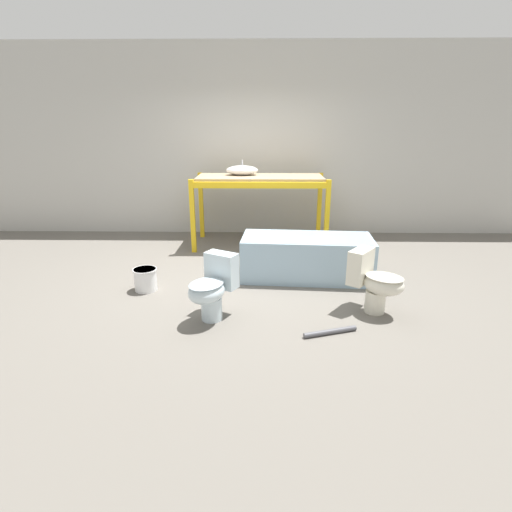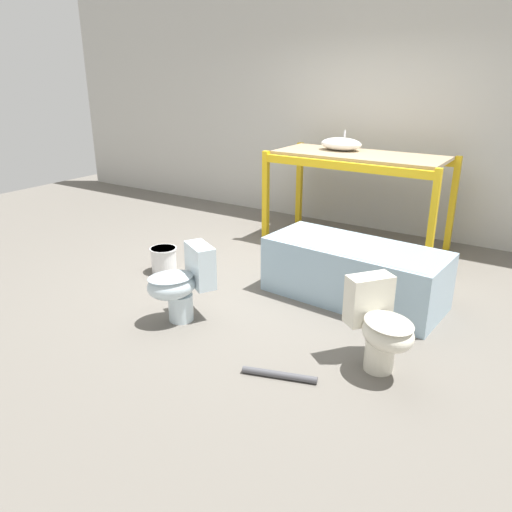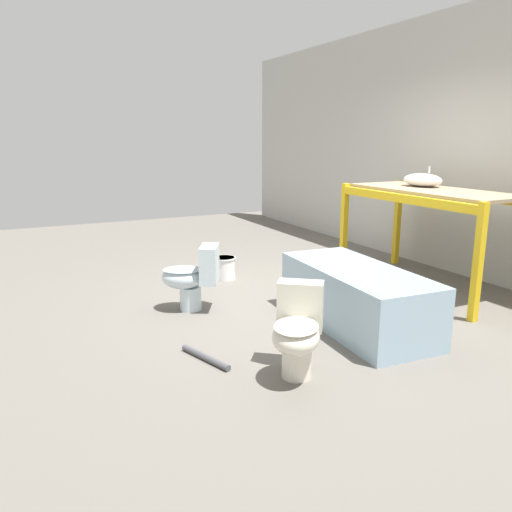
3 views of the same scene
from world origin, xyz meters
name	(u,v)px [view 2 (image 2 of 3)]	position (x,y,z in m)	size (l,w,h in m)	color
ground_plane	(278,278)	(0.00, 0.00, 0.00)	(12.00, 12.00, 0.00)	#666059
warehouse_wall_rear	(369,106)	(0.00, 2.25, 1.60)	(10.80, 0.08, 3.20)	beige
shelving_rack	(359,166)	(0.23, 1.45, 0.97)	(2.11, 0.95, 1.12)	yellow
sink_basin	(341,144)	(-0.06, 1.55, 1.20)	(0.51, 0.34, 0.23)	white
bathtub_main	(354,268)	(0.85, -0.04, 0.31)	(1.69, 0.81, 0.54)	#99B7CC
toilet_near	(380,326)	(1.46, -1.04, 0.35)	(0.64, 0.60, 0.66)	silver
toilet_far	(182,283)	(-0.22, -1.23, 0.35)	(0.56, 0.65, 0.66)	silver
bucket_white	(164,259)	(-1.12, -0.51, 0.14)	(0.28, 0.28, 0.27)	white
loose_pipe	(279,375)	(0.93, -1.54, 0.03)	(0.53, 0.21, 0.05)	#4C4C51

